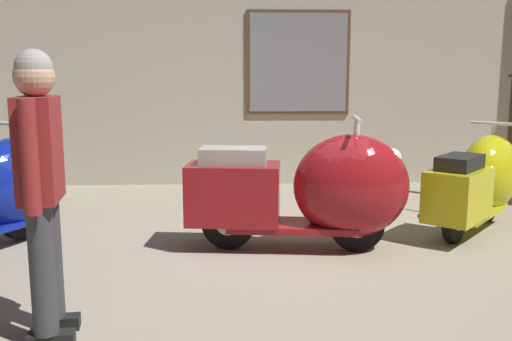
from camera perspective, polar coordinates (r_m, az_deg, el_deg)
name	(u,v)px	position (r m, az deg, el deg)	size (l,w,h in m)	color
ground_plane	(307,268)	(4.41, 5.19, -9.70)	(60.00, 60.00, 0.00)	gray
showroom_back_wall	(285,50)	(7.56, 2.89, 12.04)	(18.00, 0.63, 3.53)	#BCB29E
scooter_1	(315,190)	(4.71, 5.91, -1.99)	(1.88, 0.72, 1.12)	black
scooter_2	(480,181)	(5.81, 21.62, -0.94)	(1.43, 1.53, 1.00)	black
visitor_0	(41,177)	(3.24, -20.80, -0.57)	(0.29, 0.54, 1.59)	black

